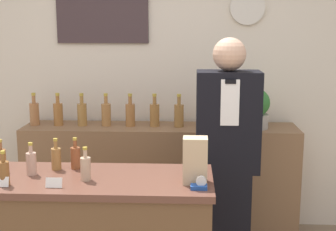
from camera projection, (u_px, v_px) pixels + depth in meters
back_wall at (155, 75)px, 4.09m from camera, size 5.20×0.09×2.70m
back_shelf at (160, 181)px, 3.98m from camera, size 2.28×0.43×0.95m
shopkeeper at (227, 162)px, 3.24m from camera, size 0.43×0.27×1.70m
potted_plant at (256, 108)px, 3.79m from camera, size 0.23×0.23×0.33m
paper_bag at (195, 160)px, 2.59m from camera, size 0.14×0.11×0.26m
tape_dispenser at (200, 185)px, 2.51m from camera, size 0.09×0.06×0.07m
price_card_left at (1, 182)px, 2.54m from camera, size 0.09×0.02×0.06m
price_card_right at (54, 183)px, 2.53m from camera, size 0.09×0.02×0.06m
counter_bottle_0 at (1, 159)px, 2.82m from camera, size 0.06×0.06×0.19m
counter_bottle_1 at (4, 172)px, 2.56m from camera, size 0.06×0.06×0.19m
counter_bottle_2 at (31, 163)px, 2.74m from camera, size 0.06×0.06×0.19m
counter_bottle_3 at (56, 158)px, 2.84m from camera, size 0.06×0.06×0.19m
counter_bottle_4 at (75, 157)px, 2.86m from camera, size 0.06×0.06×0.19m
counter_bottle_5 at (86, 168)px, 2.64m from camera, size 0.06×0.06×0.19m
shelf_bottle_0 at (34, 113)px, 3.93m from camera, size 0.08×0.08×0.27m
shelf_bottle_1 at (58, 113)px, 3.92m from camera, size 0.08×0.08×0.27m
shelf_bottle_2 at (82, 114)px, 3.90m from camera, size 0.08×0.08×0.27m
shelf_bottle_3 at (106, 114)px, 3.90m from camera, size 0.08×0.08×0.27m
shelf_bottle_4 at (130, 114)px, 3.89m from camera, size 0.08×0.08×0.27m
shelf_bottle_5 at (155, 114)px, 3.88m from camera, size 0.08×0.08×0.27m
shelf_bottle_6 at (179, 115)px, 3.86m from camera, size 0.08×0.08×0.27m
shelf_bottle_7 at (203, 114)px, 3.87m from camera, size 0.08×0.08×0.27m
shelf_bottle_8 at (228, 115)px, 3.86m from camera, size 0.08×0.08×0.27m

